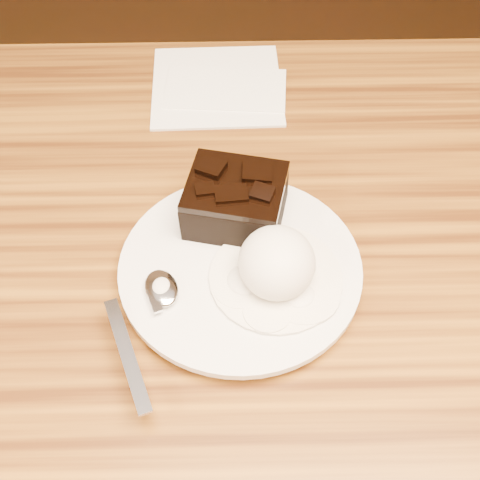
{
  "coord_description": "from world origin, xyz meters",
  "views": [
    {
      "loc": [
        -0.03,
        -0.29,
        1.21
      ],
      "look_at": [
        -0.02,
        0.05,
        0.79
      ],
      "focal_mm": 47.3,
      "sensor_mm": 36.0,
      "label": 1
    }
  ],
  "objects_px": {
    "plate": "(240,271)",
    "napkin": "(217,85)",
    "brownie": "(236,203)",
    "ice_cream_scoop": "(277,263)",
    "spoon": "(162,289)",
    "dining_table": "(258,462)"
  },
  "relations": [
    {
      "from": "plate",
      "to": "napkin",
      "type": "height_order",
      "value": "plate"
    },
    {
      "from": "ice_cream_scoop",
      "to": "spoon",
      "type": "bearing_deg",
      "value": -172.93
    },
    {
      "from": "dining_table",
      "to": "plate",
      "type": "xyz_separation_m",
      "value": [
        -0.02,
        0.04,
        0.38
      ]
    },
    {
      "from": "plate",
      "to": "brownie",
      "type": "relative_size",
      "value": 2.51
    },
    {
      "from": "napkin",
      "to": "spoon",
      "type": "bearing_deg",
      "value": -98.62
    },
    {
      "from": "dining_table",
      "to": "ice_cream_scoop",
      "type": "bearing_deg",
      "value": 69.48
    },
    {
      "from": "plate",
      "to": "spoon",
      "type": "xyz_separation_m",
      "value": [
        -0.07,
        -0.03,
        0.01
      ]
    },
    {
      "from": "dining_table",
      "to": "spoon",
      "type": "relative_size",
      "value": 7.53
    },
    {
      "from": "ice_cream_scoop",
      "to": "napkin",
      "type": "relative_size",
      "value": 0.47
    },
    {
      "from": "plate",
      "to": "spoon",
      "type": "distance_m",
      "value": 0.07
    },
    {
      "from": "ice_cream_scoop",
      "to": "spoon",
      "type": "relative_size",
      "value": 0.44
    },
    {
      "from": "plate",
      "to": "napkin",
      "type": "xyz_separation_m",
      "value": [
        -0.02,
        0.27,
        -0.01
      ]
    },
    {
      "from": "ice_cream_scoop",
      "to": "napkin",
      "type": "bearing_deg",
      "value": 100.15
    },
    {
      "from": "napkin",
      "to": "brownie",
      "type": "bearing_deg",
      "value": -85.17
    },
    {
      "from": "brownie",
      "to": "ice_cream_scoop",
      "type": "bearing_deg",
      "value": -64.81
    },
    {
      "from": "spoon",
      "to": "napkin",
      "type": "height_order",
      "value": "spoon"
    },
    {
      "from": "ice_cream_scoop",
      "to": "plate",
      "type": "bearing_deg",
      "value": 152.72
    },
    {
      "from": "brownie",
      "to": "ice_cream_scoop",
      "type": "height_order",
      "value": "ice_cream_scoop"
    },
    {
      "from": "spoon",
      "to": "brownie",
      "type": "bearing_deg",
      "value": 32.11
    },
    {
      "from": "spoon",
      "to": "napkin",
      "type": "distance_m",
      "value": 0.3
    },
    {
      "from": "brownie",
      "to": "ice_cream_scoop",
      "type": "relative_size",
      "value": 1.23
    },
    {
      "from": "plate",
      "to": "ice_cream_scoop",
      "type": "distance_m",
      "value": 0.05
    }
  ]
}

